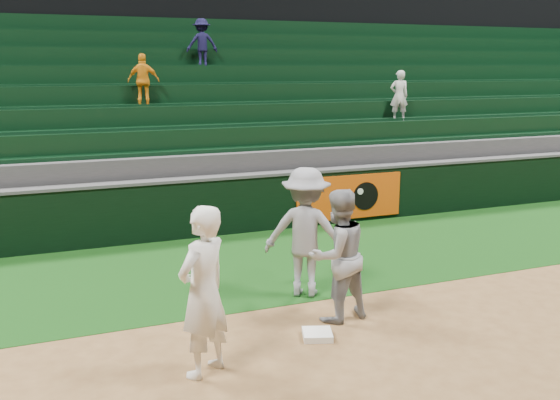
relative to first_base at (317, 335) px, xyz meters
The scene contains 8 objects.
ground 0.39m from the first_base, 45.38° to the left, with size 70.00×70.00×0.00m, color brown.
foul_grass 3.29m from the first_base, 85.19° to the left, with size 36.00×4.20×0.01m, color #0D330C.
first_base is the anchor object (origin of this frame).
first_baseman 1.93m from the first_base, 166.55° to the right, with size 0.73×0.48×2.01m, color white.
baserunner 1.13m from the first_base, 42.03° to the left, with size 0.91×0.71×1.87m, color gray.
base_coach 1.86m from the first_base, 71.72° to the left, with size 1.29×0.74×2.00m, color gray.
field_wall 5.52m from the first_base, 86.85° to the left, with size 36.00×0.45×1.25m.
stadium_seating 9.40m from the first_base, 88.32° to the left, with size 36.00×5.95×4.96m.
Camera 1 is at (-3.57, -7.19, 3.51)m, focal length 40.00 mm.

